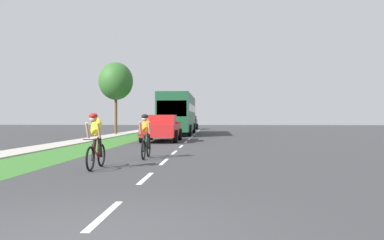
{
  "coord_description": "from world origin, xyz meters",
  "views": [
    {
      "loc": [
        1.59,
        -4.36,
        1.43
      ],
      "look_at": [
        0.23,
        21.49,
        1.32
      ],
      "focal_mm": 36.06,
      "sensor_mm": 36.0,
      "label": 1
    }
  ],
  "objects_px": {
    "cyclist_trailing": "(146,136)",
    "pickup_red": "(162,128)",
    "street_tree_near": "(116,81)",
    "bus_dark_green": "(178,112)",
    "suv_black": "(190,122)",
    "cyclist_lead": "(96,140)"
  },
  "relations": [
    {
      "from": "cyclist_trailing",
      "to": "street_tree_near",
      "type": "height_order",
      "value": "street_tree_near"
    },
    {
      "from": "pickup_red",
      "to": "street_tree_near",
      "type": "bearing_deg",
      "value": 117.9
    },
    {
      "from": "bus_dark_green",
      "to": "suv_black",
      "type": "xyz_separation_m",
      "value": [
        0.03,
        16.68,
        -1.03
      ]
    },
    {
      "from": "bus_dark_green",
      "to": "suv_black",
      "type": "height_order",
      "value": "bus_dark_green"
    },
    {
      "from": "cyclist_trailing",
      "to": "pickup_red",
      "type": "relative_size",
      "value": 0.34
    },
    {
      "from": "cyclist_lead",
      "to": "bus_dark_green",
      "type": "bearing_deg",
      "value": 89.41
    },
    {
      "from": "cyclist_trailing",
      "to": "suv_black",
      "type": "height_order",
      "value": "suv_black"
    },
    {
      "from": "cyclist_trailing",
      "to": "bus_dark_green",
      "type": "distance_m",
      "value": 20.88
    },
    {
      "from": "cyclist_trailing",
      "to": "cyclist_lead",
      "type": "bearing_deg",
      "value": -107.51
    },
    {
      "from": "cyclist_trailing",
      "to": "bus_dark_green",
      "type": "height_order",
      "value": "bus_dark_green"
    },
    {
      "from": "cyclist_trailing",
      "to": "street_tree_near",
      "type": "distance_m",
      "value": 21.82
    },
    {
      "from": "cyclist_trailing",
      "to": "pickup_red",
      "type": "height_order",
      "value": "pickup_red"
    },
    {
      "from": "street_tree_near",
      "to": "suv_black",
      "type": "bearing_deg",
      "value": 71.66
    },
    {
      "from": "street_tree_near",
      "to": "cyclist_trailing",
      "type": "bearing_deg",
      "value": -73.0
    },
    {
      "from": "street_tree_near",
      "to": "cyclist_lead",
      "type": "bearing_deg",
      "value": -77.13
    },
    {
      "from": "bus_dark_green",
      "to": "street_tree_near",
      "type": "height_order",
      "value": "street_tree_near"
    },
    {
      "from": "cyclist_trailing",
      "to": "pickup_red",
      "type": "xyz_separation_m",
      "value": [
        -0.76,
        10.1,
        0.02
      ]
    },
    {
      "from": "cyclist_lead",
      "to": "street_tree_near",
      "type": "relative_size",
      "value": 0.27
    },
    {
      "from": "suv_black",
      "to": "cyclist_trailing",
      "type": "bearing_deg",
      "value": -89.02
    },
    {
      "from": "pickup_red",
      "to": "bus_dark_green",
      "type": "xyz_separation_m",
      "value": [
        0.09,
        10.73,
        1.15
      ]
    },
    {
      "from": "cyclist_trailing",
      "to": "suv_black",
      "type": "xyz_separation_m",
      "value": [
        -0.64,
        37.52,
        0.14
      ]
    },
    {
      "from": "cyclist_lead",
      "to": "suv_black",
      "type": "relative_size",
      "value": 0.37
    }
  ]
}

